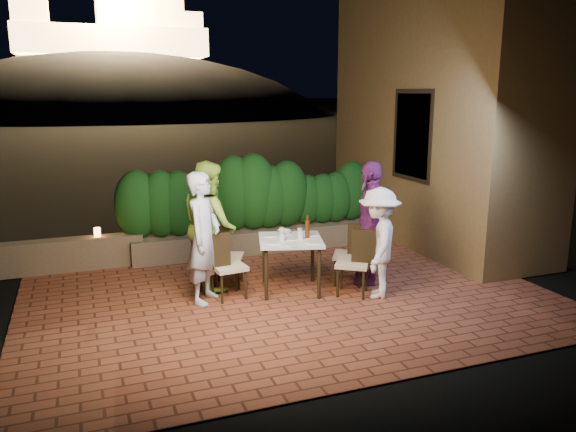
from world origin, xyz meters
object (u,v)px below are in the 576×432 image
chair_left_front (229,265)px  chair_right_front (353,262)px  diner_white (379,243)px  chair_left_back (228,256)px  diner_purple (371,223)px  dining_table (291,265)px  beer_bottle (307,226)px  diner_green (210,225)px  diner_blue (204,238)px  parapet_lamp (97,232)px  chair_right_back (349,254)px  bowl (284,232)px

chair_left_front → chair_right_front: size_ratio=0.98×
chair_right_front → diner_white: diner_white is taller
chair_left_back → diner_purple: bearing=7.0°
dining_table → chair_left_front: bearing=177.9°
chair_left_back → chair_right_front: 1.77m
beer_bottle → chair_right_front: 0.79m
dining_table → diner_green: diner_green is taller
chair_left_back → diner_blue: diner_blue is taller
chair_left_back → parapet_lamp: size_ratio=6.34×
chair_right_front → diner_blue: (-1.94, 0.46, 0.41)m
chair_right_front → chair_right_back: (0.14, 0.41, -0.02)m
chair_right_back → parapet_lamp: 3.95m
chair_right_back → bowl: bearing=10.6°
chair_left_front → diner_green: bearing=95.1°
chair_left_front → chair_right_front: (1.62, -0.47, 0.01)m
diner_green → dining_table: bearing=-126.8°
diner_white → diner_purple: bearing=-164.7°
diner_white → diner_green: bearing=-87.7°
dining_table → chair_right_back: (0.88, -0.03, 0.07)m
bowl → diner_purple: diner_purple is taller
chair_right_back → diner_blue: bearing=30.6°
chair_left_back → chair_right_back: bearing=5.3°
diner_blue → diner_purple: size_ratio=0.97×
chair_left_front → diner_green: 0.72m
chair_left_back → diner_green: 0.52m
chair_left_back → diner_purple: (1.96, -0.58, 0.45)m
chair_right_front → diner_green: 2.06m
dining_table → diner_white: bearing=-30.7°
dining_table → chair_left_front: 0.88m
chair_left_front → bowl: bearing=9.7°
chair_left_back → chair_right_back: chair_right_back is taller
chair_left_front → chair_left_back: 0.49m
chair_left_back → diner_white: (1.79, -1.12, 0.30)m
chair_right_front → diner_blue: bearing=21.6°
diner_green → diner_white: diner_green is taller
chair_left_front → chair_right_back: size_ratio=1.01×
chair_left_front → chair_left_back: bearing=69.0°
diner_white → diner_purple: diner_purple is taller
dining_table → chair_left_back: chair_left_back is taller
diner_green → parapet_lamp: diner_green is taller
diner_purple → parapet_lamp: size_ratio=12.74×
diner_blue → diner_green: size_ratio=0.96×
parapet_lamp → chair_right_front: bearing=-38.1°
beer_bottle → bowl: 0.42m
dining_table → diner_white: 1.26m
dining_table → bowl: bearing=85.7°
dining_table → chair_right_back: bearing=-2.0°
diner_blue → chair_left_back: bearing=-7.4°
diner_green → beer_bottle: bearing=-122.7°
bowl → chair_right_back: chair_right_back is taller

